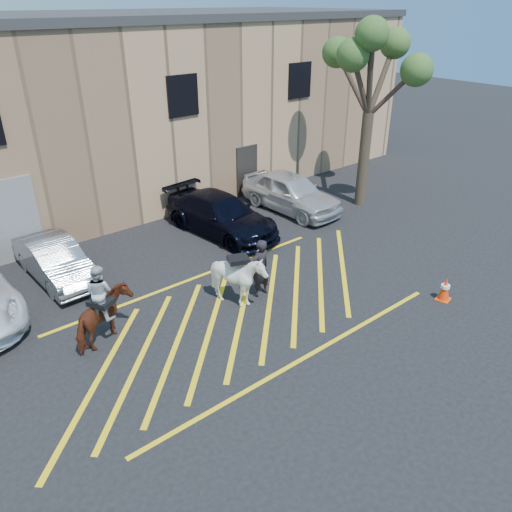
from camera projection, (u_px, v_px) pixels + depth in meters
ground at (235, 309)px, 14.11m from camera, size 90.00×90.00×0.00m
car_silver_sedan at (55, 261)px, 15.36m from camera, size 1.47×3.87×1.26m
car_blue_suv at (221, 215)px, 18.39m from camera, size 2.50×5.08×1.42m
car_white_suv at (291, 192)px, 20.31m from camera, size 2.01×4.62×1.55m
handler at (260, 268)px, 14.40m from camera, size 0.67×0.47×1.78m
warehouse at (57, 111)px, 20.62m from camera, size 32.42×10.20×7.30m
hatching_zone at (241, 313)px, 13.90m from camera, size 12.60×5.12×0.01m
mounted_bay at (103, 312)px, 12.38m from camera, size 1.82×1.45×2.20m
saddled_white at (239, 279)px, 13.98m from camera, size 1.76×1.85×1.61m
traffic_cone at (445, 289)px, 14.38m from camera, size 0.45×0.45×0.73m
tree at (373, 62)px, 18.68m from camera, size 3.99×4.37×7.31m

